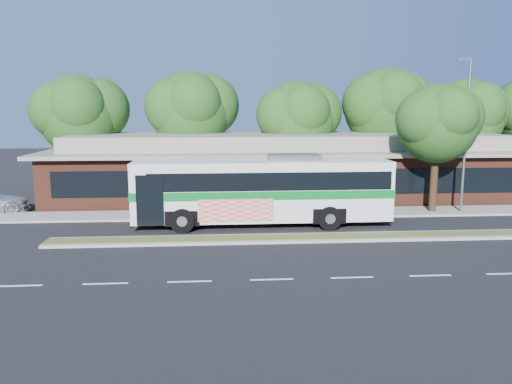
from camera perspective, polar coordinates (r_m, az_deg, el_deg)
ground at (r=23.78m, az=7.77°, el=-5.71°), size 120.00×120.00×0.00m
median_strip at (r=24.33m, az=7.49°, el=-5.18°), size 26.00×1.10×0.15m
sidewalk at (r=29.89m, az=5.25°, el=-2.42°), size 44.00×2.60×0.12m
parking_lot at (r=35.55m, az=-25.84°, el=-1.52°), size 14.00×12.00×0.01m
plaza_building at (r=36.00m, az=3.58°, el=2.96°), size 33.20×11.20×4.45m
lamp_post at (r=31.92m, az=22.81°, el=6.41°), size 0.93×0.18×9.07m
tree_bg_a at (r=38.82m, az=-18.92°, el=8.47°), size 6.47×5.80×8.63m
tree_bg_b at (r=38.63m, az=-6.83°, el=9.32°), size 6.69×6.00×9.00m
tree_bg_c at (r=38.11m, az=5.31°, el=8.51°), size 6.24×5.60×8.26m
tree_bg_d at (r=40.83m, az=15.02°, el=9.45°), size 6.91×6.20×9.37m
tree_bg_e at (r=42.25m, az=23.19°, el=8.09°), size 6.47×5.80×8.50m
transit_bus at (r=26.66m, az=0.83°, el=0.69°), size 13.66×3.27×3.82m
sidewalk_tree at (r=31.62m, az=20.48°, el=7.52°), size 5.19×4.65×7.68m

